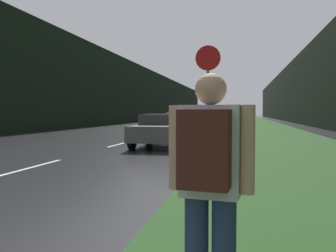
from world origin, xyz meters
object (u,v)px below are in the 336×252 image
at_px(stop_sign, 208,97).
at_px(car_passing_near, 161,130).
at_px(car_oncoming, 174,118).
at_px(hitchhiker_with_backpack, 209,181).
at_px(car_passing_far, 206,120).

xyz_separation_m(stop_sign, car_passing_near, (-2.50, 5.80, -1.12)).
xyz_separation_m(stop_sign, car_oncoming, (-6.74, 31.25, -1.11)).
bearing_deg(stop_sign, hitchhiker_with_backpack, -84.57).
distance_m(car_passing_far, car_oncoming, 7.13).
distance_m(car_passing_near, car_passing_far, 19.71).
bearing_deg(hitchhiker_with_backpack, car_passing_far, 101.89).
bearing_deg(car_oncoming, stop_sign, -77.83).
bearing_deg(car_oncoming, car_passing_near, -80.56).
xyz_separation_m(car_passing_near, car_passing_far, (0.00, 19.71, -0.01)).
bearing_deg(hitchhiker_with_backpack, car_oncoming, 107.37).
relative_size(hitchhiker_with_backpack, car_passing_far, 0.38).
xyz_separation_m(hitchhiker_with_backpack, car_passing_near, (-3.11, 12.14, -0.28)).
bearing_deg(stop_sign, car_passing_near, 113.36).
distance_m(stop_sign, car_passing_near, 6.41).
height_order(stop_sign, car_passing_far, stop_sign).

